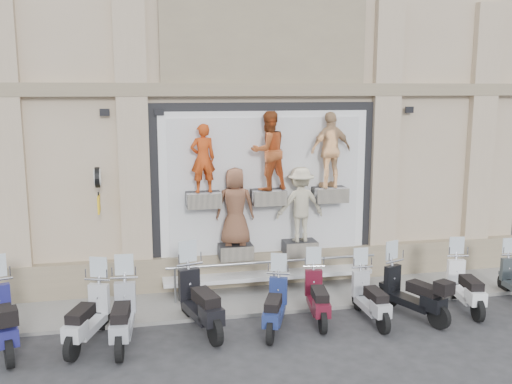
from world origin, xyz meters
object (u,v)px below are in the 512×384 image
(clock_sign_bracket, at_px, (98,184))
(scooter_f, at_px, (318,288))
(scooter_g, at_px, (371,288))
(scooter_c, at_px, (122,305))
(scooter_e, at_px, (275,296))
(scooter_i, at_px, (466,277))
(scooter_d, at_px, (200,290))
(scooter_h, at_px, (413,283))
(scooter_b, at_px, (87,306))
(guard_rail, at_px, (274,279))
(scooter_a, at_px, (2,308))

(clock_sign_bracket, relative_size, scooter_f, 0.57)
(scooter_f, bearing_deg, scooter_g, -5.14)
(scooter_c, bearing_deg, scooter_e, 4.75)
(scooter_g, xyz_separation_m, scooter_i, (2.33, 0.15, 0.03))
(scooter_d, distance_m, scooter_f, 2.49)
(scooter_f, relative_size, scooter_h, 0.93)
(scooter_d, distance_m, scooter_e, 1.52)
(scooter_c, height_order, scooter_i, scooter_c)
(scooter_c, relative_size, scooter_h, 1.03)
(scooter_c, height_order, scooter_f, scooter_c)
(clock_sign_bracket, distance_m, scooter_i, 8.41)
(scooter_d, bearing_deg, scooter_e, -26.34)
(scooter_g, distance_m, scooter_h, 0.96)
(scooter_f, xyz_separation_m, scooter_g, (1.08, -0.27, -0.00))
(scooter_b, relative_size, scooter_f, 1.07)
(scooter_h, xyz_separation_m, scooter_i, (1.38, 0.18, -0.03))
(clock_sign_bracket, xyz_separation_m, scooter_g, (5.57, -2.20, -2.08))
(scooter_d, relative_size, scooter_f, 1.18)
(guard_rail, relative_size, scooter_i, 2.71)
(guard_rail, bearing_deg, scooter_g, -46.05)
(clock_sign_bracket, bearing_deg, guard_rail, -6.84)
(scooter_b, bearing_deg, clock_sign_bracket, 104.48)
(scooter_g, bearing_deg, scooter_a, 178.41)
(scooter_d, height_order, scooter_e, scooter_d)
(scooter_d, bearing_deg, scooter_g, -18.70)
(guard_rail, xyz_separation_m, scooter_d, (-1.90, -1.44, 0.40))
(scooter_e, bearing_deg, scooter_f, 38.40)
(guard_rail, distance_m, scooter_h, 3.18)
(scooter_a, height_order, scooter_i, scooter_a)
(scooter_f, bearing_deg, scooter_c, -167.11)
(scooter_c, xyz_separation_m, scooter_h, (6.06, -0.00, -0.02))
(scooter_i, bearing_deg, scooter_g, -166.86)
(scooter_a, bearing_deg, scooter_d, -15.13)
(scooter_e, distance_m, scooter_g, 2.09)
(scooter_b, distance_m, scooter_g, 5.77)
(scooter_h, bearing_deg, scooter_e, 158.28)
(scooter_d, height_order, scooter_f, scooter_d)
(scooter_a, bearing_deg, scooter_i, -17.00)
(scooter_b, xyz_separation_m, scooter_d, (2.19, 0.17, 0.08))
(clock_sign_bracket, distance_m, scooter_b, 2.90)
(guard_rail, height_order, scooter_c, scooter_c)
(guard_rail, xyz_separation_m, scooter_g, (1.67, -1.73, 0.26))
(scooter_b, xyz_separation_m, scooter_f, (4.68, 0.14, -0.05))
(clock_sign_bracket, relative_size, scooter_b, 0.53)
(scooter_a, relative_size, scooter_d, 0.98)
(scooter_a, relative_size, scooter_c, 1.05)
(scooter_d, xyz_separation_m, scooter_i, (5.91, -0.14, -0.11))
(scooter_i, bearing_deg, clock_sign_bracket, 174.83)
(scooter_d, bearing_deg, scooter_a, 167.70)
(scooter_d, xyz_separation_m, scooter_h, (4.53, -0.32, -0.08))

